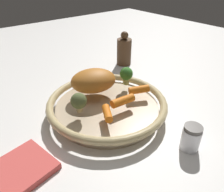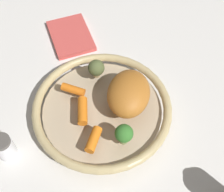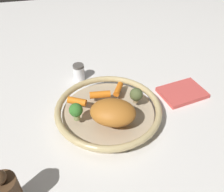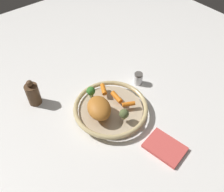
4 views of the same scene
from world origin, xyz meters
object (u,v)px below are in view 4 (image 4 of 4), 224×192
object	(u,v)px
baby_carrot_right	(104,89)
broccoli_floret_small	(123,114)
dish_towel	(165,147)
pepper_mill	(33,94)
serving_bowl	(111,109)
salt_shaker	(138,79)
baby_carrot_near_rim	(129,104)
baby_carrot_left	(117,97)
roast_chicken_piece	(99,108)
broccoli_floret_mid	(91,91)

from	to	relation	value
baby_carrot_right	broccoli_floret_small	xyz separation A→B (m)	(-0.17, 0.03, 0.02)
dish_towel	pepper_mill	bearing A→B (deg)	27.53
serving_bowl	salt_shaker	world-z (taller)	salt_shaker
baby_carrot_near_rim	baby_carrot_left	world-z (taller)	baby_carrot_left
baby_carrot_left	dish_towel	xyz separation A→B (m)	(-0.28, -0.01, -0.05)
baby_carrot_left	broccoli_floret_small	bearing A→B (deg)	154.24
serving_bowl	dish_towel	size ratio (longest dim) A/B	2.17
roast_chicken_piece	baby_carrot_near_rim	world-z (taller)	roast_chicken_piece
serving_bowl	salt_shaker	distance (m)	0.22
roast_chicken_piece	baby_carrot_right	bearing A→B (deg)	-45.12
dish_towel	baby_carrot_right	bearing A→B (deg)	3.33
baby_carrot_near_rim	baby_carrot_right	world-z (taller)	baby_carrot_right
serving_bowl	baby_carrot_right	size ratio (longest dim) A/B	5.77
broccoli_floret_small	baby_carrot_near_rim	bearing A→B (deg)	-58.46
roast_chicken_piece	baby_carrot_left	size ratio (longest dim) A/B	1.98
baby_carrot_right	salt_shaker	distance (m)	0.19
broccoli_floret_small	pepper_mill	size ratio (longest dim) A/B	0.37
serving_bowl	salt_shaker	bearing A→B (deg)	-74.29
serving_bowl	roast_chicken_piece	bearing A→B (deg)	91.71
baby_carrot_left	pepper_mill	size ratio (longest dim) A/B	0.48
baby_carrot_left	salt_shaker	xyz separation A→B (m)	(0.04, -0.17, -0.03)
serving_bowl	baby_carrot_near_rim	distance (m)	0.08
baby_carrot_left	salt_shaker	size ratio (longest dim) A/B	1.05
salt_shaker	baby_carrot_left	bearing A→B (deg)	104.74
serving_bowl	broccoli_floret_mid	size ratio (longest dim) A/B	6.06
baby_carrot_right	dish_towel	distance (m)	0.35
baby_carrot_left	baby_carrot_near_rim	bearing A→B (deg)	-166.24
salt_shaker	dish_towel	world-z (taller)	salt_shaker
serving_bowl	dish_towel	distance (m)	0.27
broccoli_floret_small	roast_chicken_piece	bearing A→B (deg)	34.39
broccoli_floret_mid	salt_shaker	bearing A→B (deg)	-97.92
broccoli_floret_small	pepper_mill	bearing A→B (deg)	32.67
baby_carrot_near_rim	pepper_mill	xyz separation A→B (m)	(0.30, 0.28, 0.00)
salt_shaker	pepper_mill	bearing A→B (deg)	65.73
baby_carrot_right	pepper_mill	size ratio (longest dim) A/B	0.42
baby_carrot_near_rim	dish_towel	xyz separation A→B (m)	(-0.22, 0.01, -0.05)
broccoli_floret_mid	dish_towel	distance (m)	0.37
pepper_mill	dish_towel	distance (m)	0.59
serving_bowl	baby_carrot_near_rim	world-z (taller)	baby_carrot_near_rim
baby_carrot_left	dish_towel	size ratio (longest dim) A/B	0.43
pepper_mill	broccoli_floret_mid	bearing A→B (deg)	-130.44
roast_chicken_piece	salt_shaker	world-z (taller)	roast_chicken_piece
serving_bowl	salt_shaker	xyz separation A→B (m)	(0.06, -0.21, 0.01)
roast_chicken_piece	salt_shaker	distance (m)	0.28
roast_chicken_piece	dish_towel	xyz separation A→B (m)	(-0.26, -0.11, -0.07)
serving_bowl	roast_chicken_piece	size ratio (longest dim) A/B	2.55
baby_carrot_right	broccoli_floret_mid	world-z (taller)	broccoli_floret_mid
serving_bowl	roast_chicken_piece	xyz separation A→B (m)	(-0.00, 0.06, 0.05)
serving_bowl	broccoli_floret_mid	world-z (taller)	broccoli_floret_mid
baby_carrot_near_rim	baby_carrot_left	bearing A→B (deg)	13.76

